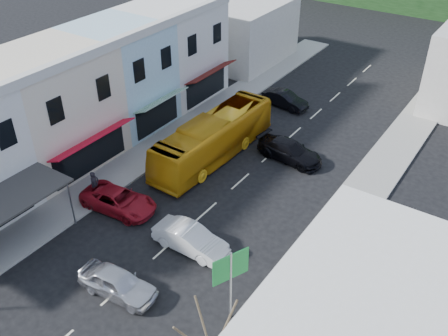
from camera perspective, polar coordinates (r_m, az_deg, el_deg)
ground at (r=29.18m, az=-6.69°, el=-9.05°), size 120.00×120.00×0.00m
sidewalk_left at (r=39.24m, az=-5.83°, el=3.51°), size 3.00×52.00×0.15m
sidewalk_right at (r=33.15m, az=14.81°, el=-3.91°), size 3.00×52.00×0.15m
shopfront_row at (r=37.62m, az=-17.01°, el=7.51°), size 8.25×30.00×8.00m
distant_block_left at (r=53.07m, az=2.03°, el=15.36°), size 8.00×10.00×6.00m
bus at (r=35.94m, az=-1.19°, el=3.38°), size 2.77×11.65×3.10m
car_silver at (r=26.65m, az=-12.05°, el=-12.75°), size 4.54×2.19×1.40m
car_white at (r=28.51m, az=-3.86°, el=-8.18°), size 4.42×1.86×1.40m
car_red at (r=31.97m, az=-11.96°, el=-3.62°), size 4.76×2.32×1.40m
car_black_near at (r=36.40m, az=7.51°, el=1.93°), size 4.65×2.25×1.40m
car_black_far at (r=43.89m, az=6.97°, el=7.81°), size 4.59×2.32×1.40m
pedestrian_left at (r=33.11m, az=-14.53°, el=-1.92°), size 0.45×0.63×1.70m
direction_sign at (r=23.98m, az=0.75°, el=-13.40°), size 1.64×2.08×4.27m
traffic_signal at (r=49.36m, az=22.72°, el=11.07°), size 1.32×1.50×5.56m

